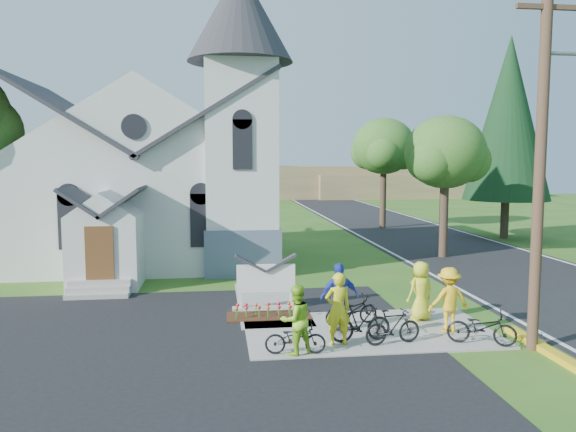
{
  "coord_description": "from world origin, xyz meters",
  "views": [
    {
      "loc": [
        -2.75,
        -14.69,
        4.9
      ],
      "look_at": [
        -0.25,
        5.0,
        2.89
      ],
      "focal_mm": 35.0,
      "sensor_mm": 36.0,
      "label": 1
    }
  ],
  "objects": [
    {
      "name": "ground",
      "position": [
        0.0,
        0.0,
        0.0
      ],
      "size": [
        120.0,
        120.0,
        0.0
      ],
      "primitive_type": "plane",
      "color": "#2C5E1A",
      "rests_on": "ground"
    },
    {
      "name": "parking_lot",
      "position": [
        -7.0,
        -2.0,
        0.01
      ],
      "size": [
        20.0,
        16.0,
        0.02
      ],
      "primitive_type": "cube",
      "color": "black",
      "rests_on": "ground"
    },
    {
      "name": "road",
      "position": [
        10.0,
        15.0,
        0.01
      ],
      "size": [
        8.0,
        90.0,
        0.02
      ],
      "primitive_type": "cube",
      "color": "black",
      "rests_on": "ground"
    },
    {
      "name": "sidewalk",
      "position": [
        1.5,
        0.5,
        0.03
      ],
      "size": [
        7.0,
        4.0,
        0.05
      ],
      "primitive_type": "cube",
      "color": "gray",
      "rests_on": "ground"
    },
    {
      "name": "church",
      "position": [
        -5.48,
        12.48,
        5.25
      ],
      "size": [
        12.35,
        12.0,
        13.0
      ],
      "color": "silver",
      "rests_on": "ground"
    },
    {
      "name": "church_sign",
      "position": [
        -1.2,
        3.2,
        1.03
      ],
      "size": [
        2.2,
        0.4,
        1.7
      ],
      "color": "gray",
      "rests_on": "ground"
    },
    {
      "name": "flower_bed",
      "position": [
        -1.2,
        2.3,
        0.04
      ],
      "size": [
        2.6,
        1.1,
        0.07
      ],
      "primitive_type": "cube",
      "color": "#381C0F",
      "rests_on": "ground"
    },
    {
      "name": "utility_pole",
      "position": [
        5.36,
        -1.5,
        5.4
      ],
      "size": [
        3.45,
        0.28,
        10.0
      ],
      "color": "#482F24",
      "rests_on": "ground"
    },
    {
      "name": "tree_road_near",
      "position": [
        8.5,
        12.0,
        5.21
      ],
      "size": [
        4.0,
        4.0,
        7.05
      ],
      "color": "#3D2921",
      "rests_on": "ground"
    },
    {
      "name": "tree_road_mid",
      "position": [
        9.0,
        24.0,
        5.78
      ],
      "size": [
        4.4,
        4.4,
        7.8
      ],
      "color": "#3D2921",
      "rests_on": "ground"
    },
    {
      "name": "conifer",
      "position": [
        15.0,
        18.0,
        7.39
      ],
      "size": [
        5.2,
        5.2,
        12.4
      ],
      "color": "#3D2921",
      "rests_on": "ground"
    },
    {
      "name": "distant_hills",
      "position": [
        3.36,
        56.33,
        2.17
      ],
      "size": [
        61.0,
        10.0,
        5.6
      ],
      "color": "brown",
      "rests_on": "ground"
    },
    {
      "name": "cyclist_0",
      "position": [
        0.35,
        -0.63,
        1.01
      ],
      "size": [
        0.76,
        0.55,
        1.93
      ],
      "primitive_type": "imported",
      "rotation": [
        0.0,
        0.0,
        3.27
      ],
      "color": "yellow",
      "rests_on": "sidewalk"
    },
    {
      "name": "bike_0",
      "position": [
        -0.85,
        -1.2,
        0.45
      ],
      "size": [
        1.57,
        0.67,
        0.8
      ],
      "primitive_type": "imported",
      "rotation": [
        0.0,
        0.0,
        1.48
      ],
      "color": "black",
      "rests_on": "sidewalk"
    },
    {
      "name": "cyclist_1",
      "position": [
        -0.84,
        -1.2,
        0.92
      ],
      "size": [
        1.05,
        0.95,
        1.75
      ],
      "primitive_type": "imported",
      "rotation": [
        0.0,
        0.0,
        3.56
      ],
      "color": "#99D928",
      "rests_on": "sidewalk"
    },
    {
      "name": "bike_1",
      "position": [
        1.01,
        -0.47,
        0.56
      ],
      "size": [
        1.74,
        0.67,
        1.02
      ],
      "primitive_type": "imported",
      "rotation": [
        0.0,
        0.0,
        1.68
      ],
      "color": "black",
      "rests_on": "sidewalk"
    },
    {
      "name": "cyclist_2",
      "position": [
        0.66,
        0.57,
        1.02
      ],
      "size": [
        1.18,
        0.6,
        1.93
      ],
      "primitive_type": "imported",
      "rotation": [
        0.0,
        0.0,
        3.26
      ],
      "color": "#2636BE",
      "rests_on": "sidewalk"
    },
    {
      "name": "bike_2",
      "position": [
        1.13,
        1.07,
        0.48
      ],
      "size": [
        1.73,
        0.9,
        0.87
      ],
      "primitive_type": "imported",
      "rotation": [
        0.0,
        0.0,
        1.77
      ],
      "color": "black",
      "rests_on": "sidewalk"
    },
    {
      "name": "cyclist_3",
      "position": [
        3.7,
        0.09,
        0.97
      ],
      "size": [
        1.23,
        0.77,
        1.83
      ],
      "primitive_type": "imported",
      "rotation": [
        0.0,
        0.0,
        3.22
      ],
      "color": "yellow",
      "rests_on": "sidewalk"
    },
    {
      "name": "bike_3",
      "position": [
        1.8,
        -0.8,
        0.52
      ],
      "size": [
        1.62,
        0.7,
        0.94
      ],
      "primitive_type": "imported",
      "rotation": [
        0.0,
        0.0,
        1.74
      ],
      "color": "black",
      "rests_on": "sidewalk"
    },
    {
      "name": "cyclist_4",
      "position": [
        3.33,
        1.28,
        0.95
      ],
      "size": [
        1.02,
        0.82,
        1.8
      ],
      "primitive_type": "imported",
      "rotation": [
        0.0,
        0.0,
        3.47
      ],
      "color": "yellow",
      "rests_on": "sidewalk"
    },
    {
      "name": "bike_4",
      "position": [
        4.1,
        -1.12,
        0.51
      ],
      "size": [
        1.85,
        1.27,
        0.92
      ],
      "primitive_type": "imported",
      "rotation": [
        0.0,
        0.0,
        1.15
      ],
      "color": "black",
      "rests_on": "sidewalk"
    }
  ]
}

